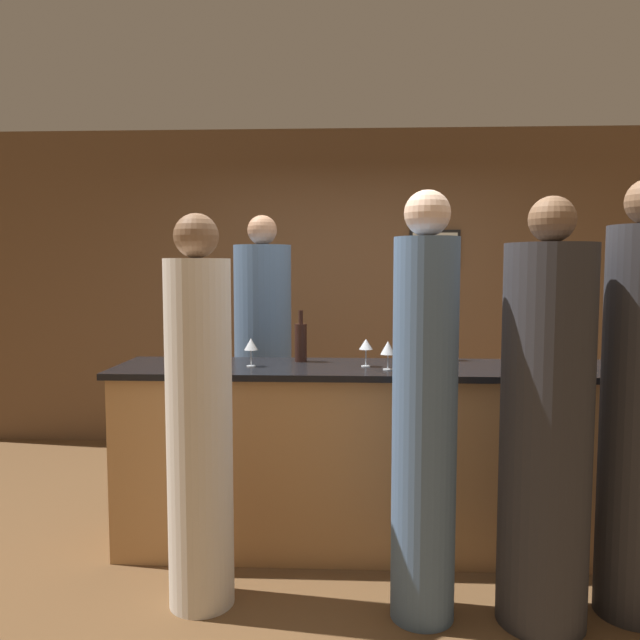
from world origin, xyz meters
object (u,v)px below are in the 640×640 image
Objects in this scene: guest_3 at (424,420)px; wine_bottle_0 at (440,340)px; wine_bottle_1 at (196,350)px; wine_bottle_2 at (301,342)px; guest_1 at (199,424)px; guest_2 at (546,430)px; guest_0 at (640,415)px; bartender at (263,369)px.

guest_3 is 6.57× the size of wine_bottle_0.
wine_bottle_1 is 0.62m from wine_bottle_2.
guest_3 reaches higher than wine_bottle_1.
wine_bottle_0 is at bearing 78.00° from guest_3.
guest_2 is at bearing -3.08° from guest_1.
wine_bottle_0 is at bearing 108.44° from guest_2.
guest_3 is at bearing -175.80° from guest_0.
guest_1 reaches higher than wine_bottle_0.
wine_bottle_2 is (0.30, -0.57, 0.26)m from bartender.
guest_0 reaches higher than wine_bottle_0.
wine_bottle_1 is (-0.25, -0.85, 0.25)m from bartender.
guest_2 is (1.45, -1.46, -0.02)m from bartender.
guest_0 is 1.20m from wine_bottle_0.
wine_bottle_2 is at bearing 125.40° from guest_3.
guest_2 is 0.53m from guest_3.
guest_0 is 2.22m from wine_bottle_1.
guest_1 is at bearing -179.95° from guest_0.
guest_2 is 0.98× the size of guest_3.
guest_1 is 6.09× the size of wine_bottle_2.
guest_3 is at bearing -3.86° from guest_1.
guest_0 is 7.25× the size of wine_bottle_1.
wine_bottle_1 is at bearing 73.50° from bartender.
wine_bottle_0 is at bearing 35.79° from guest_1.
guest_1 reaches higher than wine_bottle_1.
bartender reaches higher than guest_1.
guest_0 is 1.08× the size of guest_1.
guest_3 reaches higher than wine_bottle_2.
bartender is 0.98× the size of guest_0.
wine_bottle_1 is (-2.14, 0.52, 0.22)m from guest_0.
guest_3 is (0.92, -1.44, 0.02)m from bartender.
guest_3 is (-0.97, -0.07, -0.01)m from guest_0.
guest_0 is (1.89, -1.37, 0.03)m from bartender.
guest_1 is at bearing 176.14° from guest_3.
wine_bottle_1 is at bearing 153.07° from guest_3.
guest_3 is (1.03, -0.07, 0.05)m from guest_1.
bartender is at bearing 85.34° from guest_1.
wine_bottle_0 is 1.42m from wine_bottle_1.
guest_3 is 1.33m from wine_bottle_1.
guest_2 is at bearing -37.61° from wine_bottle_2.
bartender is 1.01× the size of guest_3.
guest_3 is (-0.53, 0.01, 0.04)m from guest_2.
guest_2 is 1.07m from wine_bottle_0.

